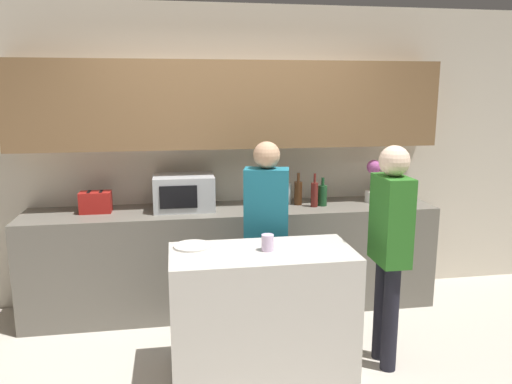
{
  "coord_description": "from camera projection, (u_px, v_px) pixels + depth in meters",
  "views": [
    {
      "loc": [
        -0.51,
        -2.87,
        1.96
      ],
      "look_at": [
        0.06,
        0.51,
        1.25
      ],
      "focal_mm": 35.0,
      "sensor_mm": 36.0,
      "label": 1
    }
  ],
  "objects": [
    {
      "name": "back_wall",
      "position": [
        229.0,
        136.0,
        4.54
      ],
      "size": [
        6.4,
        0.4,
        2.7
      ],
      "color": "beige",
      "rests_on": "ground_plane"
    },
    {
      "name": "back_counter",
      "position": [
        234.0,
        258.0,
        4.5
      ],
      "size": [
        3.6,
        0.62,
        0.93
      ],
      "color": "#6B665B",
      "rests_on": "ground_plane"
    },
    {
      "name": "kitchen_island",
      "position": [
        262.0,
        313.0,
        3.42
      ],
      "size": [
        1.23,
        0.59,
        0.9
      ],
      "color": "beige",
      "rests_on": "ground_plane"
    },
    {
      "name": "microwave",
      "position": [
        184.0,
        192.0,
        4.35
      ],
      "size": [
        0.52,
        0.39,
        0.3
      ],
      "color": "#B7BABC",
      "rests_on": "back_counter"
    },
    {
      "name": "toaster",
      "position": [
        96.0,
        202.0,
        4.24
      ],
      "size": [
        0.26,
        0.16,
        0.18
      ],
      "color": "#B21E19",
      "rests_on": "back_counter"
    },
    {
      "name": "potted_plant",
      "position": [
        373.0,
        181.0,
        4.62
      ],
      "size": [
        0.14,
        0.14,
        0.4
      ],
      "color": "silver",
      "rests_on": "back_counter"
    },
    {
      "name": "bottle_0",
      "position": [
        268.0,
        194.0,
        4.41
      ],
      "size": [
        0.07,
        0.07,
        0.32
      ],
      "color": "black",
      "rests_on": "back_counter"
    },
    {
      "name": "bottle_1",
      "position": [
        279.0,
        193.0,
        4.44
      ],
      "size": [
        0.06,
        0.06,
        0.32
      ],
      "color": "silver",
      "rests_on": "back_counter"
    },
    {
      "name": "bottle_2",
      "position": [
        287.0,
        193.0,
        4.57
      ],
      "size": [
        0.09,
        0.09,
        0.26
      ],
      "color": "silver",
      "rests_on": "back_counter"
    },
    {
      "name": "bottle_3",
      "position": [
        298.0,
        192.0,
        4.52
      ],
      "size": [
        0.07,
        0.07,
        0.3
      ],
      "color": "#472814",
      "rests_on": "back_counter"
    },
    {
      "name": "bottle_4",
      "position": [
        314.0,
        194.0,
        4.44
      ],
      "size": [
        0.06,
        0.06,
        0.3
      ],
      "color": "maroon",
      "rests_on": "back_counter"
    },
    {
      "name": "bottle_5",
      "position": [
        322.0,
        195.0,
        4.49
      ],
      "size": [
        0.08,
        0.08,
        0.26
      ],
      "color": "#194723",
      "rests_on": "back_counter"
    },
    {
      "name": "plate_on_island",
      "position": [
        193.0,
        246.0,
        3.4
      ],
      "size": [
        0.26,
        0.26,
        0.01
      ],
      "color": "white",
      "rests_on": "kitchen_island"
    },
    {
      "name": "cup_0",
      "position": [
        268.0,
        243.0,
        3.32
      ],
      "size": [
        0.08,
        0.08,
        0.11
      ],
      "color": "silver",
      "rests_on": "kitchen_island"
    },
    {
      "name": "person_left",
      "position": [
        266.0,
        224.0,
        3.88
      ],
      "size": [
        0.37,
        0.26,
        1.57
      ],
      "rotation": [
        0.0,
        0.0,
        -3.38
      ],
      "color": "black",
      "rests_on": "ground_plane"
    },
    {
      "name": "person_center",
      "position": [
        390.0,
        239.0,
        3.45
      ],
      "size": [
        0.21,
        0.34,
        1.59
      ],
      "rotation": [
        0.0,
        0.0,
        1.55
      ],
      "color": "black",
      "rests_on": "ground_plane"
    }
  ]
}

